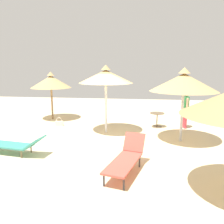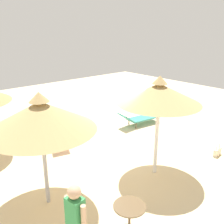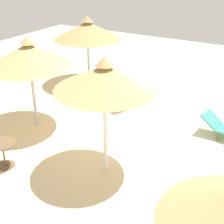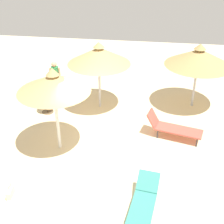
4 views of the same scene
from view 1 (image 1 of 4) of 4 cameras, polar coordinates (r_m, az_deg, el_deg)
The scene contains 9 objects.
ground at distance 8.68m, azimuth -1.62°, elevation -8.03°, with size 24.00×24.00×0.10m, color beige.
parasol_umbrella_near_left at distance 9.72m, azimuth -1.53°, elevation 8.70°, with size 2.27×2.27×2.87m.
parasol_umbrella_front at distance 8.88m, azimuth 17.23°, elevation 6.98°, with size 2.47×2.47×2.77m.
parasol_umbrella_edge at distance 12.72m, azimuth -14.76°, elevation 7.20°, with size 2.12×2.12×2.54m.
lounge_chair_back at distance 6.31m, azimuth 3.53°, elevation -11.07°, with size 2.02×1.05×0.87m.
lounge_chair_far_left at distance 8.16m, azimuth -22.46°, elevation -7.38°, with size 0.86×2.02×0.65m.
person_standing_center at distance 11.07m, azimuth 17.62°, elevation 1.12°, with size 0.47×0.26×1.70m.
handbag at distance 11.33m, azimuth -12.84°, elevation -2.69°, with size 0.17×0.39×0.43m.
side_table_round at distance 11.04m, azimuth 11.00°, elevation -1.29°, with size 0.67×0.67×0.67m.
Camera 1 is at (8.08, 1.35, 2.80)m, focal length 37.23 mm.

